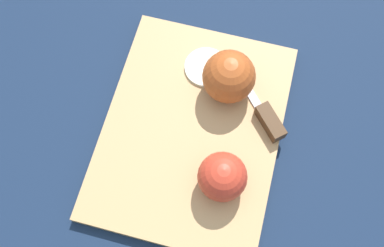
{
  "coord_description": "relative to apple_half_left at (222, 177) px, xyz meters",
  "views": [
    {
      "loc": [
        -0.22,
        -0.07,
        0.62
      ],
      "look_at": [
        0.0,
        0.0,
        0.04
      ],
      "focal_mm": 42.0,
      "sensor_mm": 36.0,
      "label": 1
    }
  ],
  "objects": [
    {
      "name": "cutting_board",
      "position": [
        0.06,
        0.06,
        -0.04
      ],
      "size": [
        0.35,
        0.27,
        0.02
      ],
      "color": "tan",
      "rests_on": "ground_plane"
    },
    {
      "name": "apple_slice",
      "position": [
        0.16,
        0.07,
        -0.03
      ],
      "size": [
        0.07,
        0.07,
        0.0
      ],
      "color": "#EFE5C6",
      "rests_on": "cutting_board"
    },
    {
      "name": "apple_half_right",
      "position": [
        0.14,
        0.03,
        0.01
      ],
      "size": [
        0.08,
        0.08,
        0.08
      ],
      "rotation": [
        0.0,
        0.0,
        5.01
      ],
      "color": "#AD4C1E",
      "rests_on": "cutting_board"
    },
    {
      "name": "apple_half_left",
      "position": [
        0.0,
        0.0,
        0.0
      ],
      "size": [
        0.07,
        0.07,
        0.07
      ],
      "rotation": [
        0.0,
        0.0,
        1.48
      ],
      "color": "red",
      "rests_on": "cutting_board"
    },
    {
      "name": "ground_plane",
      "position": [
        0.06,
        0.06,
        -0.05
      ],
      "size": [
        4.0,
        4.0,
        0.0
      ],
      "primitive_type": "plane",
      "color": "#14233D"
    },
    {
      "name": "knife",
      "position": [
        0.11,
        -0.03,
        -0.02
      ],
      "size": [
        0.11,
        0.12,
        0.02
      ],
      "rotation": [
        0.0,
        0.0,
        0.79
      ],
      "color": "silver",
      "rests_on": "cutting_board"
    }
  ]
}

